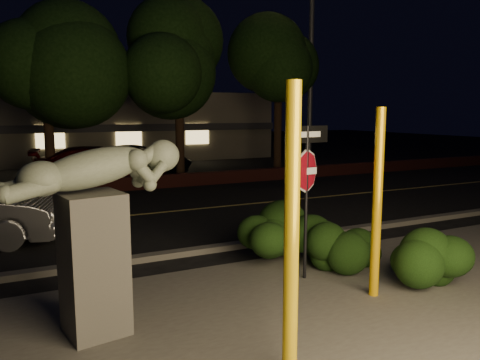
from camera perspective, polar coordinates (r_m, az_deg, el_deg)
name	(u,v)px	position (r m, az deg, el deg)	size (l,w,h in m)	color
ground	(138,196)	(16.44, -12.35, -1.91)	(90.00, 90.00, 0.00)	black
patio	(338,326)	(6.70, 11.90, -17.02)	(14.00, 6.00, 0.02)	#4C4944
road	(163,212)	(13.59, -9.31, -3.93)	(80.00, 8.00, 0.01)	black
lane_marking	(163,212)	(13.59, -9.31, -3.87)	(80.00, 0.12, 0.01)	tan
curb	(221,247)	(9.84, -2.31, -8.22)	(80.00, 0.25, 0.12)	#4C4944
brick_wall	(129,184)	(17.65, -13.38, -0.43)	(40.00, 0.35, 0.50)	#481A17
parking_lot	(102,172)	(23.23, -16.48, 0.90)	(40.00, 12.00, 0.01)	black
building	(78,126)	(30.97, -19.15, 6.25)	(22.00, 10.20, 4.00)	#6B6555
tree_far_b	(43,23)	(19.25, -22.93, 17.22)	(5.20, 5.20, 8.41)	black
tree_far_c	(178,42)	(19.78, -7.56, 16.37)	(4.80, 4.80, 7.84)	black
tree_far_d	(279,56)	(22.28, 4.73, 14.86)	(4.40, 4.40, 7.42)	black
yellow_pole_left	(291,238)	(4.82, 6.29, -7.05)	(0.16, 0.16, 3.17)	yellow
yellow_pole_right	(377,204)	(7.42, 16.38, -2.85)	(0.15, 0.15, 2.93)	#EBAB0A
signpost	(307,172)	(7.88, 8.13, 1.03)	(0.89, 0.14, 2.63)	black
sculpture	(95,218)	(6.19, -17.26, -4.43)	(2.33, 0.98, 2.48)	#4C4944
hedge_center	(294,232)	(9.09, 6.62, -6.33)	(2.19, 1.03, 1.14)	black
hedge_right	(348,244)	(8.73, 13.03, -7.65)	(1.50, 0.80, 0.98)	black
hedge_far_right	(432,252)	(8.45, 22.31, -8.15)	(1.60, 1.00, 1.11)	black
streetlight	(306,30)	(22.73, 8.09, 17.67)	(1.59, 0.82, 11.08)	#4C4D51
parked_car_darkred	(101,165)	(19.37, -16.54, 1.72)	(2.12, 5.21, 1.51)	#42090A
parked_car_dark	(137,160)	(21.64, -12.39, 2.38)	(2.33, 5.05, 1.40)	black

